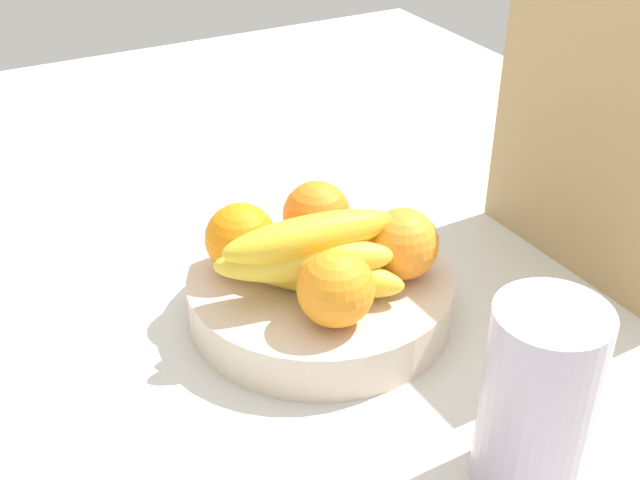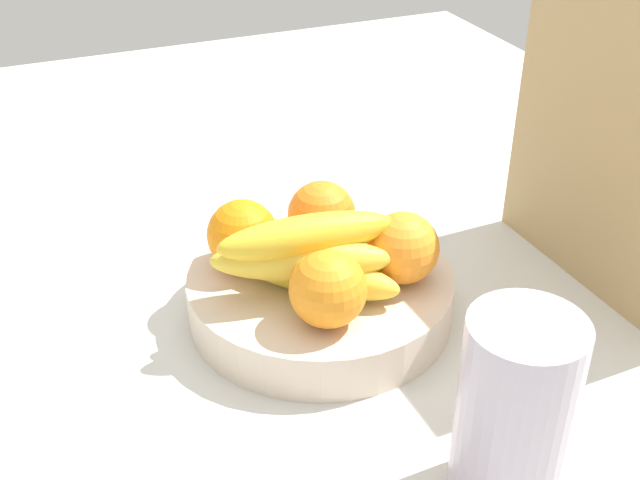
% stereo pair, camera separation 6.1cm
% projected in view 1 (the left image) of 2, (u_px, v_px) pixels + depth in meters
% --- Properties ---
extents(ground_plane, '(1.80, 1.40, 0.03)m').
position_uv_depth(ground_plane, '(300.00, 331.00, 0.83)').
color(ground_plane, silver).
extents(fruit_bowl, '(0.27, 0.27, 0.05)m').
position_uv_depth(fruit_bowl, '(320.00, 294.00, 0.82)').
color(fruit_bowl, beige).
rests_on(fruit_bowl, ground_plane).
extents(orange_front_left, '(0.07, 0.07, 0.07)m').
position_uv_depth(orange_front_left, '(317.00, 215.00, 0.84)').
color(orange_front_left, orange).
rests_on(orange_front_left, fruit_bowl).
extents(orange_front_right, '(0.07, 0.07, 0.07)m').
position_uv_depth(orange_front_right, '(241.00, 239.00, 0.80)').
color(orange_front_right, orange).
rests_on(orange_front_right, fruit_bowl).
extents(orange_center, '(0.07, 0.07, 0.07)m').
position_uv_depth(orange_center, '(337.00, 288.00, 0.73)').
color(orange_center, orange).
rests_on(orange_center, fruit_bowl).
extents(orange_back_left, '(0.07, 0.07, 0.07)m').
position_uv_depth(orange_back_left, '(403.00, 244.00, 0.79)').
color(orange_back_left, orange).
rests_on(orange_back_left, fruit_bowl).
extents(banana_bunch, '(0.14, 0.18, 0.08)m').
position_uv_depth(banana_bunch, '(312.00, 257.00, 0.76)').
color(banana_bunch, yellow).
rests_on(banana_bunch, fruit_bowl).
extents(cutting_board, '(0.28, 0.02, 0.36)m').
position_uv_depth(cutting_board, '(599.00, 116.00, 0.82)').
color(cutting_board, tan).
rests_on(cutting_board, ground_plane).
extents(thermos_tumbler, '(0.09, 0.09, 0.16)m').
position_uv_depth(thermos_tumbler, '(538.00, 400.00, 0.61)').
color(thermos_tumbler, '#BAAFC3').
rests_on(thermos_tumbler, ground_plane).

